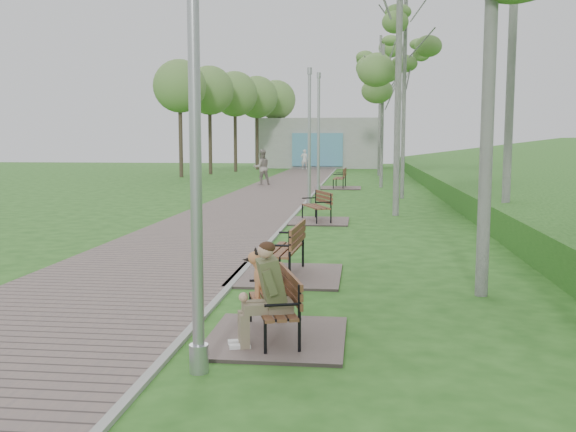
% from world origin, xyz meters
% --- Properties ---
extents(walkway, '(3.50, 67.00, 0.04)m').
position_xyz_m(walkway, '(-1.75, 21.50, 0.02)').
color(walkway, '#72615C').
rests_on(walkway, ground).
extents(kerb, '(0.10, 67.00, 0.05)m').
position_xyz_m(kerb, '(0.00, 21.50, 0.03)').
color(kerb, '#999993').
rests_on(kerb, ground).
extents(building_north, '(10.00, 5.20, 4.00)m').
position_xyz_m(building_north, '(-1.50, 50.97, 1.99)').
color(building_north, '#9E9E99').
rests_on(building_north, ground).
extents(bench_main, '(1.56, 1.73, 1.36)m').
position_xyz_m(bench_main, '(0.97, 4.67, 0.37)').
color(bench_main, '#72615C').
rests_on(bench_main, ground).
extents(bench_second, '(1.79, 1.99, 1.10)m').
position_xyz_m(bench_second, '(0.74, 8.07, 0.20)').
color(bench_second, '#72615C').
rests_on(bench_second, ground).
extents(bench_third, '(1.71, 1.90, 1.05)m').
position_xyz_m(bench_third, '(0.76, 15.29, 0.19)').
color(bench_third, '#72615C').
rests_on(bench_third, ground).
extents(bench_far, '(1.93, 2.14, 1.18)m').
position_xyz_m(bench_far, '(0.97, 27.83, 0.22)').
color(bench_far, '#72615C').
rests_on(bench_far, ground).
extents(lamp_post_near, '(0.19, 0.19, 4.87)m').
position_xyz_m(lamp_post_near, '(0.44, 3.57, 2.28)').
color(lamp_post_near, '#A2A5AA').
rests_on(lamp_post_near, ground).
extents(lamp_post_second, '(0.18, 0.18, 4.69)m').
position_xyz_m(lamp_post_second, '(0.20, 19.65, 2.19)').
color(lamp_post_second, '#A2A5AA').
rests_on(lamp_post_second, ground).
extents(lamp_post_third, '(0.20, 0.20, 5.15)m').
position_xyz_m(lamp_post_third, '(0.10, 25.78, 2.41)').
color(lamp_post_third, '#A2A5AA').
rests_on(lamp_post_third, ground).
extents(pedestrian_near, '(0.66, 0.53, 1.55)m').
position_xyz_m(pedestrian_near, '(-2.36, 46.54, 0.78)').
color(pedestrian_near, silver).
rests_on(pedestrian_near, ground).
extents(pedestrian_far, '(1.07, 0.97, 1.78)m').
position_xyz_m(pedestrian_far, '(-2.97, 29.39, 0.89)').
color(pedestrian_far, gray).
rests_on(pedestrian_far, ground).
extents(birch_mid_c, '(2.24, 2.24, 7.88)m').
position_xyz_m(birch_mid_c, '(3.56, 22.84, 6.19)').
color(birch_mid_c, silver).
rests_on(birch_mid_c, ground).
extents(birch_far_b, '(2.31, 2.31, 6.99)m').
position_xyz_m(birch_far_b, '(2.93, 28.66, 5.49)').
color(birch_far_b, silver).
rests_on(birch_far_b, ground).
extents(birch_distant_a, '(2.68, 2.68, 9.12)m').
position_xyz_m(birch_distant_a, '(3.08, 39.13, 7.16)').
color(birch_distant_a, silver).
rests_on(birch_distant_a, ground).
extents(birch_distant_b, '(2.60, 2.60, 9.63)m').
position_xyz_m(birch_distant_b, '(4.99, 45.56, 7.56)').
color(birch_distant_b, silver).
rests_on(birch_distant_b, ground).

